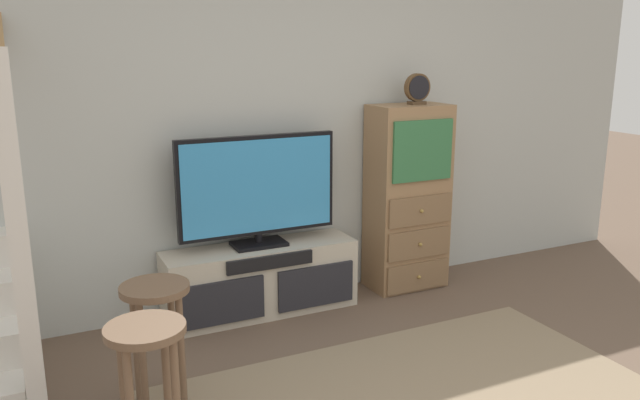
% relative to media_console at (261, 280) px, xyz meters
% --- Properties ---
extents(back_wall, '(6.40, 0.12, 2.70)m').
position_rel_media_console_xyz_m(back_wall, '(0.30, 0.27, 1.11)').
color(back_wall, '#B2B7B2').
rests_on(back_wall, ground_plane).
extents(media_console, '(1.32, 0.38, 0.48)m').
position_rel_media_console_xyz_m(media_console, '(0.00, 0.00, 0.00)').
color(media_console, '#BCB29E').
rests_on(media_console, ground_plane).
extents(television, '(1.09, 0.22, 0.75)m').
position_rel_media_console_xyz_m(television, '(0.00, 0.02, 0.64)').
color(television, black).
rests_on(television, media_console).
extents(side_cabinet, '(0.58, 0.38, 1.39)m').
position_rel_media_console_xyz_m(side_cabinet, '(1.18, 0.01, 0.45)').
color(side_cabinet, '#93704C').
rests_on(side_cabinet, ground_plane).
extents(desk_clock, '(0.20, 0.08, 0.22)m').
position_rel_media_console_xyz_m(desk_clock, '(1.23, -0.00, 1.26)').
color(desk_clock, '#4C3823').
rests_on(desk_clock, side_cabinet).
extents(bar_stool_near, '(0.34, 0.34, 0.67)m').
position_rel_media_console_xyz_m(bar_stool_near, '(-1.01, -1.36, 0.26)').
color(bar_stool_near, brown).
rests_on(bar_stool_near, ground_plane).
extents(bar_stool_far, '(0.34, 0.34, 0.67)m').
position_rel_media_console_xyz_m(bar_stool_far, '(-0.88, -0.90, 0.26)').
color(bar_stool_far, brown).
rests_on(bar_stool_far, ground_plane).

